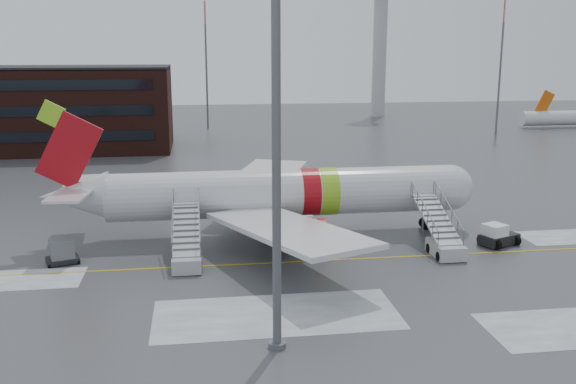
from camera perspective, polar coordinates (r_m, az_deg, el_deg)
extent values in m
plane|color=#494C4F|center=(47.55, 4.67, -5.63)|extent=(260.00, 260.00, 0.00)
cylinder|color=silver|center=(51.73, -0.32, -0.06)|extent=(28.00, 3.80, 3.80)
sphere|color=silver|center=(55.36, 14.19, 0.40)|extent=(3.80, 3.80, 3.80)
cube|color=black|center=(55.67, 15.22, 0.93)|extent=(1.09, 1.60, 0.97)
cone|color=silver|center=(52.09, -18.49, -0.35)|extent=(5.20, 3.72, 3.72)
cube|color=#A70C15|center=(51.46, -18.88, 3.50)|extent=(5.27, 0.30, 6.09)
cube|color=#91CF21|center=(51.34, -20.31, 6.53)|extent=(2.16, 0.26, 2.16)
cube|color=silver|center=(54.42, -17.86, 0.93)|extent=(3.07, 4.85, 0.18)
cube|color=silver|center=(49.42, -18.83, -0.29)|extent=(3.07, 4.85, 0.18)
cube|color=silver|center=(59.99, -2.37, 1.13)|extent=(10.72, 15.97, 1.13)
cube|color=silver|center=(43.59, -0.09, -3.31)|extent=(10.72, 15.97, 1.13)
cylinder|color=silver|center=(57.26, -0.53, -0.81)|extent=(3.40, 2.10, 2.10)
cylinder|color=silver|center=(47.32, 1.15, -3.72)|extent=(3.40, 2.10, 2.10)
cylinder|color=#595B60|center=(55.24, 12.12, -2.30)|extent=(0.20, 0.20, 1.80)
cylinder|color=black|center=(55.36, 12.10, -2.75)|extent=(0.90, 0.56, 0.90)
cylinder|color=black|center=(54.72, -1.18, -2.64)|extent=(0.90, 0.56, 0.90)
cylinder|color=black|center=(50.14, -0.50, -4.08)|extent=(0.90, 0.56, 0.90)
cube|color=#B2B4BA|center=(48.43, 13.86, -4.95)|extent=(2.00, 3.20, 1.00)
cube|color=#B2B4BA|center=(49.84, 13.07, -2.40)|extent=(1.90, 5.87, 2.52)
cube|color=#B2B4BA|center=(52.55, 11.85, -0.24)|extent=(1.90, 1.40, 0.15)
cylinder|color=#595B60|center=(52.59, 11.91, -2.14)|extent=(0.16, 0.16, 3.40)
cylinder|color=black|center=(47.28, 13.28, -5.61)|extent=(0.25, 0.70, 0.70)
cylinder|color=black|center=(49.70, 14.39, -4.76)|extent=(0.25, 0.70, 0.70)
cube|color=#A9AAB0|center=(45.04, -8.98, -6.07)|extent=(2.00, 3.20, 1.00)
cube|color=#A9AAB0|center=(46.55, -9.03, -3.29)|extent=(1.90, 5.87, 2.52)
cube|color=#A9AAB0|center=(49.45, -9.03, -0.94)|extent=(1.90, 1.40, 0.15)
cylinder|color=#595B60|center=(49.49, -8.97, -2.96)|extent=(0.16, 0.16, 3.40)
cylinder|color=black|center=(44.19, -10.16, -6.77)|extent=(0.25, 0.70, 0.70)
cylinder|color=black|center=(46.05, -7.84, -5.88)|extent=(0.25, 0.70, 0.70)
cube|color=black|center=(52.32, 18.24, -3.98)|extent=(3.40, 2.64, 0.75)
cube|color=white|center=(51.72, 17.90, -3.28)|extent=(1.97, 1.97, 0.97)
cube|color=black|center=(51.63, 17.93, -2.88)|extent=(1.73, 1.78, 0.16)
cylinder|color=black|center=(51.10, 18.06, -4.49)|extent=(0.59, 0.82, 0.75)
cylinder|color=black|center=(52.68, 19.62, -4.09)|extent=(0.59, 0.82, 0.75)
cylinder|color=black|center=(52.05, 16.83, -4.09)|extent=(0.59, 0.82, 0.75)
cylinder|color=black|center=(53.61, 18.39, -3.71)|extent=(0.59, 0.82, 0.75)
cube|color=black|center=(48.39, -19.40, -5.71)|extent=(2.56, 2.18, 0.35)
cube|color=slate|center=(48.15, -19.47, -4.81)|extent=(1.97, 1.90, 1.48)
cylinder|color=black|center=(47.98, -20.71, -6.09)|extent=(0.26, 0.34, 0.30)
cylinder|color=black|center=(48.88, -18.10, -5.55)|extent=(0.26, 0.34, 0.30)
cylinder|color=#595B60|center=(30.55, -1.04, 3.30)|extent=(0.44, 0.44, 19.88)
cylinder|color=#595B60|center=(33.57, -0.97, -13.42)|extent=(0.90, 0.90, 0.30)
cylinder|color=#B2B5BA|center=(144.68, 8.14, 12.22)|extent=(3.00, 3.00, 28.00)
cylinder|color=#595B60|center=(118.26, 18.29, 9.50)|extent=(0.36, 0.36, 19.20)
cylinder|color=#CC7272|center=(118.31, 18.69, 15.07)|extent=(0.32, 0.32, 4.32)
cylinder|color=#595B60|center=(122.12, -7.25, 10.11)|extent=(0.36, 0.36, 19.20)
cylinder|color=#CC7272|center=(122.16, -7.40, 15.51)|extent=(0.32, 0.32, 4.32)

